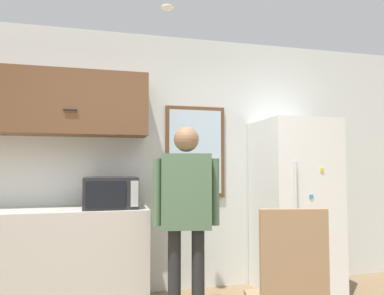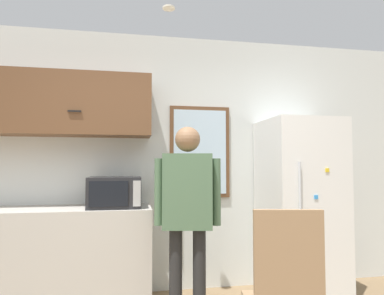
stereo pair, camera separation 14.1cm
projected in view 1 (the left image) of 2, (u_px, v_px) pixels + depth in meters
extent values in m
cube|color=silver|center=(148.00, 161.00, 3.61)|extent=(6.00, 0.06, 2.70)
cube|color=#BCB7AD|center=(23.00, 262.00, 2.99)|extent=(2.16, 0.59, 0.91)
cube|color=brown|center=(30.00, 102.00, 3.18)|extent=(2.16, 0.36, 0.60)
cube|color=black|center=(70.00, 110.00, 3.07)|extent=(0.12, 0.01, 0.01)
cube|color=#232326|center=(111.00, 192.00, 3.16)|extent=(0.48, 0.41, 0.28)
cube|color=black|center=(106.00, 194.00, 2.95)|extent=(0.34, 0.01, 0.22)
cube|color=#B2B2B2|center=(135.00, 194.00, 3.00)|extent=(0.07, 0.01, 0.23)
cylinder|color=black|center=(174.00, 275.00, 2.87)|extent=(0.11, 0.11, 0.77)
cylinder|color=black|center=(198.00, 274.00, 2.88)|extent=(0.11, 0.11, 0.77)
cube|color=#4C6B4C|center=(186.00, 191.00, 2.91)|extent=(0.45, 0.29, 0.63)
sphere|color=#8C6647|center=(186.00, 139.00, 2.94)|extent=(0.22, 0.22, 0.22)
cylinder|color=#4C6B4C|center=(157.00, 192.00, 2.90)|extent=(0.07, 0.07, 0.57)
cylinder|color=#4C6B4C|center=(215.00, 192.00, 2.92)|extent=(0.07, 0.07, 0.57)
cube|color=white|center=(294.00, 206.00, 3.54)|extent=(0.71, 0.72, 1.77)
cylinder|color=silver|center=(296.00, 196.00, 3.13)|extent=(0.02, 0.02, 0.62)
cube|color=yellow|center=(322.00, 170.00, 3.23)|extent=(0.04, 0.01, 0.04)
cube|color=#338CDB|center=(311.00, 197.00, 3.19)|extent=(0.04, 0.01, 0.04)
cube|color=#997551|center=(294.00, 261.00, 1.95)|extent=(0.39, 0.11, 0.59)
cube|color=brown|center=(195.00, 152.00, 3.70)|extent=(0.65, 0.04, 0.98)
cube|color=silver|center=(196.00, 152.00, 3.67)|extent=(0.57, 0.01, 0.90)
cylinder|color=white|center=(168.00, 7.00, 2.98)|extent=(0.11, 0.11, 0.01)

